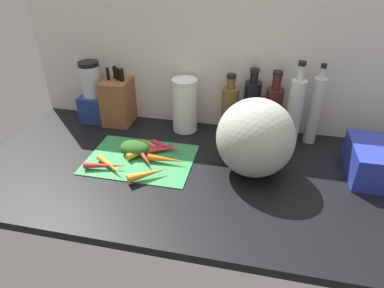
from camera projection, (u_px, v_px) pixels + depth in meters
The scene contains 24 objects.
ground_plane at pixel (201, 173), 125.91cm from camera, with size 170.00×80.00×3.00cm, color black.
wall_back at pixel (219, 60), 141.77cm from camera, with size 170.00×3.00×60.00cm, color silver.
cutting_board at pixel (141, 159), 130.58cm from camera, with size 41.00×29.26×0.80cm, color #338C4C.
carrot_0 at pixel (154, 146), 135.62cm from camera, with size 2.53×2.53×12.47cm, color orange.
carrot_1 at pixel (147, 147), 135.75cm from camera, with size 2.03×2.03×12.73cm, color orange.
carrot_2 at pixel (143, 152), 131.72cm from camera, with size 2.68×2.68×13.52cm, color orange.
carrot_3 at pixel (168, 147), 134.76cm from camera, with size 2.59×2.59×15.52cm, color #B2264C.
carrot_4 at pixel (157, 147), 134.03cm from camera, with size 3.24×3.24×17.42cm, color #B2264C.
carrot_5 at pixel (148, 174), 118.72cm from camera, with size 3.22×3.22×14.79cm, color orange.
carrot_6 at pixel (167, 159), 127.05cm from camera, with size 2.72×2.72×14.84cm, color orange.
carrot_7 at pixel (162, 149), 133.72cm from camera, with size 2.36×2.36×12.92cm, color red.
carrot_8 at pixel (106, 166), 123.78cm from camera, with size 2.45×2.45×16.39cm, color red.
carrot_9 at pixel (143, 156), 128.92cm from camera, with size 3.19×3.19×14.84cm, color red.
carrot_10 at pixel (110, 165), 124.01cm from camera, with size 2.32×2.32×15.75cm, color orange.
carrot_greens_pile at pixel (135, 147), 132.61cm from camera, with size 11.70×9.00×4.95cm, color #2D6023.
winter_squash at pixel (255, 138), 117.10cm from camera, with size 27.59×27.02×28.40cm, color #B2B7A8.
knife_block at pixel (119, 100), 153.78cm from camera, with size 12.12×16.32×26.14cm.
blender_appliance at pixel (94, 96), 154.31cm from camera, with size 11.87×11.87×28.23cm.
paper_towel_roll at pixel (185, 105), 146.00cm from camera, with size 10.83×10.83×23.75cm, color white.
bottle_0 at pixel (229, 110), 142.18cm from camera, with size 7.11×7.11×27.66cm.
bottle_1 at pixel (251, 107), 142.67cm from camera, with size 7.03×7.03×29.59cm.
bottle_2 at pixel (273, 111), 140.15cm from camera, with size 7.16×7.16×29.59cm.
bottle_3 at pixel (294, 111), 133.80cm from camera, with size 6.12×6.12×35.38cm.
bottle_4 at pixel (315, 110), 135.48cm from camera, with size 5.05×5.05×33.85cm.
Camera 1 is at (18.55, -100.43, 73.01)cm, focal length 31.26 mm.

